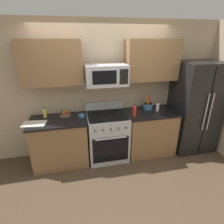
% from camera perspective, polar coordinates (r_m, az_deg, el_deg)
% --- Properties ---
extents(ground_plane, '(16.00, 16.00, 0.00)m').
position_cam_1_polar(ground_plane, '(3.32, 0.99, -20.48)').
color(ground_plane, '#473828').
extents(wall_back, '(8.00, 0.10, 2.60)m').
position_cam_1_polar(wall_back, '(3.62, -2.87, 7.03)').
color(wall_back, tan).
rests_on(wall_back, ground).
extents(counter_left, '(1.02, 0.66, 0.91)m').
position_cam_1_polar(counter_left, '(3.55, -16.12, -9.08)').
color(counter_left, olive).
rests_on(counter_left, ground).
extents(range_oven, '(0.76, 0.70, 1.09)m').
position_cam_1_polar(range_oven, '(3.58, -1.51, -7.55)').
color(range_oven, '#B2B5BA').
rests_on(range_oven, ground).
extents(counter_right, '(1.01, 0.66, 0.91)m').
position_cam_1_polar(counter_right, '(3.83, 11.84, -6.17)').
color(counter_right, olive).
rests_on(counter_right, ground).
extents(refrigerator, '(0.87, 0.77, 1.86)m').
position_cam_1_polar(refrigerator, '(4.11, 24.83, 1.36)').
color(refrigerator, black).
rests_on(refrigerator, ground).
extents(microwave, '(0.73, 0.44, 0.36)m').
position_cam_1_polar(microwave, '(3.18, -1.84, 11.69)').
color(microwave, '#B2B5BA').
extents(upper_cabinets_left, '(1.01, 0.34, 0.75)m').
position_cam_1_polar(upper_cabinets_left, '(3.26, -18.82, 14.64)').
color(upper_cabinets_left, olive).
extents(upper_cabinets_right, '(1.00, 0.34, 0.75)m').
position_cam_1_polar(upper_cabinets_right, '(3.56, 12.60, 15.85)').
color(upper_cabinets_right, olive).
extents(utensil_crock, '(0.19, 0.19, 0.33)m').
position_cam_1_polar(utensil_crock, '(3.75, 11.41, 1.99)').
color(utensil_crock, teal).
rests_on(utensil_crock, counter_right).
extents(fruit_basket, '(0.22, 0.22, 0.10)m').
position_cam_1_polar(fruit_basket, '(3.47, -14.65, -0.40)').
color(fruit_basket, brown).
rests_on(fruit_basket, counter_left).
extents(cutting_board, '(0.40, 0.29, 0.02)m').
position_cam_1_polar(cutting_board, '(3.31, -23.57, -3.49)').
color(cutting_board, silver).
rests_on(cutting_board, counter_left).
extents(bottle_vinegar, '(0.06, 0.06, 0.19)m').
position_cam_1_polar(bottle_vinegar, '(3.68, 14.38, 1.62)').
color(bottle_vinegar, silver).
rests_on(bottle_vinegar, counter_right).
extents(bottle_oil, '(0.07, 0.07, 0.19)m').
position_cam_1_polar(bottle_oil, '(3.50, -20.71, -0.21)').
color(bottle_oil, gold).
rests_on(bottle_oil, counter_left).
extents(bottle_hot_sauce, '(0.07, 0.07, 0.24)m').
position_cam_1_polar(bottle_hot_sauce, '(3.33, 7.17, 0.43)').
color(bottle_hot_sauce, red).
rests_on(bottle_hot_sauce, counter_right).
extents(prep_bowl, '(0.12, 0.12, 0.05)m').
position_cam_1_polar(prep_bowl, '(3.36, -9.69, -1.13)').
color(prep_bowl, teal).
rests_on(prep_bowl, counter_left).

